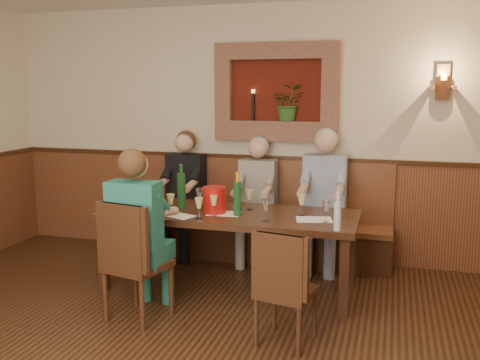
# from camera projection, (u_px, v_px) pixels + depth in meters

# --- Properties ---
(room_shell) EXTENTS (6.04, 6.04, 2.82)m
(room_shell) POSITION_uv_depth(u_px,v_px,m) (131.00, 89.00, 3.06)
(room_shell) COLOR beige
(room_shell) RESTS_ON ground
(wainscoting) EXTENTS (6.02, 6.02, 1.15)m
(wainscoting) POSITION_uv_depth(u_px,v_px,m) (139.00, 304.00, 3.28)
(wainscoting) COLOR #582D19
(wainscoting) RESTS_ON ground
(wall_niche) EXTENTS (1.36, 0.30, 1.06)m
(wall_niche) POSITION_uv_depth(u_px,v_px,m) (279.00, 96.00, 5.80)
(wall_niche) COLOR #50140B
(wall_niche) RESTS_ON ground
(wall_sconce) EXTENTS (0.25, 0.20, 0.35)m
(wall_sconce) POSITION_uv_depth(u_px,v_px,m) (443.00, 83.00, 5.30)
(wall_sconce) COLOR #582D19
(wall_sconce) RESTS_ON ground
(dining_table) EXTENTS (2.40, 0.90, 0.75)m
(dining_table) POSITION_uv_depth(u_px,v_px,m) (228.00, 220.00, 5.02)
(dining_table) COLOR #372110
(dining_table) RESTS_ON ground
(bench) EXTENTS (3.00, 0.45, 1.11)m
(bench) POSITION_uv_depth(u_px,v_px,m) (254.00, 230.00, 5.97)
(bench) COLOR #381E0F
(bench) RESTS_ON ground
(chair_near_left) EXTENTS (0.53, 0.53, 1.01)m
(chair_near_left) POSITION_uv_depth(u_px,v_px,m) (137.00, 285.00, 4.41)
(chair_near_left) COLOR #372110
(chair_near_left) RESTS_ON ground
(chair_near_right) EXTENTS (0.46, 0.46, 0.89)m
(chair_near_right) POSITION_uv_depth(u_px,v_px,m) (285.00, 310.00, 3.99)
(chair_near_right) COLOR #372110
(chair_near_right) RESTS_ON ground
(person_bench_left) EXTENTS (0.42, 0.51, 1.42)m
(person_bench_left) POSITION_uv_depth(u_px,v_px,m) (184.00, 205.00, 6.04)
(person_bench_left) COLOR black
(person_bench_left) RESTS_ON ground
(person_bench_mid) EXTENTS (0.40, 0.49, 1.38)m
(person_bench_mid) POSITION_uv_depth(u_px,v_px,m) (256.00, 212.00, 5.82)
(person_bench_mid) COLOR #635E5A
(person_bench_mid) RESTS_ON ground
(person_bench_right) EXTENTS (0.45, 0.55, 1.48)m
(person_bench_right) POSITION_uv_depth(u_px,v_px,m) (323.00, 211.00, 5.61)
(person_bench_right) COLOR navy
(person_bench_right) RESTS_ON ground
(person_chair_front) EXTENTS (0.42, 0.52, 1.43)m
(person_chair_front) POSITION_uv_depth(u_px,v_px,m) (141.00, 247.00, 4.44)
(person_chair_front) COLOR #1A555B
(person_chair_front) RESTS_ON ground
(spittoon_bucket) EXTENTS (0.28, 0.28, 0.24)m
(spittoon_bucket) POSITION_uv_depth(u_px,v_px,m) (214.00, 200.00, 4.95)
(spittoon_bucket) COLOR #B5100B
(spittoon_bucket) RESTS_ON dining_table
(wine_bottle_green_a) EXTENTS (0.09, 0.09, 0.40)m
(wine_bottle_green_a) POSITION_uv_depth(u_px,v_px,m) (237.00, 198.00, 4.82)
(wine_bottle_green_a) COLOR #19471E
(wine_bottle_green_a) RESTS_ON dining_table
(wine_bottle_green_b) EXTENTS (0.10, 0.10, 0.43)m
(wine_bottle_green_b) POSITION_uv_depth(u_px,v_px,m) (181.00, 190.00, 5.12)
(wine_bottle_green_b) COLOR #19471E
(wine_bottle_green_b) RESTS_ON dining_table
(water_bottle) EXTENTS (0.07, 0.07, 0.33)m
(water_bottle) POSITION_uv_depth(u_px,v_px,m) (338.00, 215.00, 4.33)
(water_bottle) COLOR silver
(water_bottle) RESTS_ON dining_table
(tasting_sheet_a) EXTENTS (0.35, 0.29, 0.00)m
(tasting_sheet_a) POSITION_uv_depth(u_px,v_px,m) (133.00, 210.00, 5.08)
(tasting_sheet_a) COLOR white
(tasting_sheet_a) RESTS_ON dining_table
(tasting_sheet_b) EXTENTS (0.33, 0.25, 0.00)m
(tasting_sheet_b) POSITION_uv_depth(u_px,v_px,m) (224.00, 213.00, 4.94)
(tasting_sheet_b) COLOR white
(tasting_sheet_b) RESTS_ON dining_table
(tasting_sheet_c) EXTENTS (0.35, 0.28, 0.00)m
(tasting_sheet_c) POSITION_uv_depth(u_px,v_px,m) (314.00, 219.00, 4.71)
(tasting_sheet_c) COLOR white
(tasting_sheet_c) RESTS_ON dining_table
(tasting_sheet_d) EXTENTS (0.30, 0.26, 0.00)m
(tasting_sheet_d) POSITION_uv_depth(u_px,v_px,m) (180.00, 216.00, 4.84)
(tasting_sheet_d) COLOR white
(tasting_sheet_d) RESTS_ON dining_table
(wine_glass_0) EXTENTS (0.08, 0.08, 0.19)m
(wine_glass_0) POSITION_uv_depth(u_px,v_px,m) (127.00, 200.00, 5.05)
(wine_glass_0) COLOR #D1D07C
(wine_glass_0) RESTS_ON dining_table
(wine_glass_1) EXTENTS (0.08, 0.08, 0.19)m
(wine_glass_1) POSITION_uv_depth(u_px,v_px,m) (199.00, 198.00, 5.19)
(wine_glass_1) COLOR white
(wine_glass_1) RESTS_ON dining_table
(wine_glass_2) EXTENTS (0.08, 0.08, 0.19)m
(wine_glass_2) POSITION_uv_depth(u_px,v_px,m) (301.00, 205.00, 4.87)
(wine_glass_2) COLOR #D1D07C
(wine_glass_2) RESTS_ON dining_table
(wine_glass_3) EXTENTS (0.08, 0.08, 0.19)m
(wine_glass_3) POSITION_uv_depth(u_px,v_px,m) (326.00, 212.00, 4.60)
(wine_glass_3) COLOR white
(wine_glass_3) RESTS_ON dining_table
(wine_glass_4) EXTENTS (0.08, 0.08, 0.19)m
(wine_glass_4) POSITION_uv_depth(u_px,v_px,m) (171.00, 204.00, 4.88)
(wine_glass_4) COLOR #D1D07C
(wine_glass_4) RESTS_ON dining_table
(wine_glass_5) EXTENTS (0.08, 0.08, 0.19)m
(wine_glass_5) POSITION_uv_depth(u_px,v_px,m) (266.00, 210.00, 4.65)
(wine_glass_5) COLOR white
(wine_glass_5) RESTS_ON dining_table
(wine_glass_6) EXTENTS (0.08, 0.08, 0.19)m
(wine_glass_6) POSITION_uv_depth(u_px,v_px,m) (249.00, 200.00, 5.09)
(wine_glass_6) COLOR #D1D07C
(wine_glass_6) RESTS_ON dining_table
(wine_glass_7) EXTENTS (0.08, 0.08, 0.19)m
(wine_glass_7) POSITION_uv_depth(u_px,v_px,m) (214.00, 206.00, 4.83)
(wine_glass_7) COLOR #D1D07C
(wine_glass_7) RESTS_ON dining_table
(wine_glass_8) EXTENTS (0.08, 0.08, 0.19)m
(wine_glass_8) POSITION_uv_depth(u_px,v_px,m) (199.00, 208.00, 4.73)
(wine_glass_8) COLOR #D1D07C
(wine_glass_8) RESTS_ON dining_table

